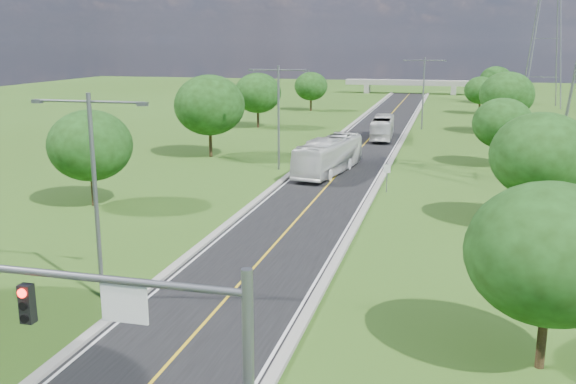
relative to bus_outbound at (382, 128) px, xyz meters
name	(u,v)px	position (x,y,z in m)	size (l,w,h in m)	color
ground	(361,148)	(-1.62, -7.19, -1.50)	(260.00, 260.00, 0.00)	#325217
road	(368,140)	(-1.62, -1.19, -1.47)	(8.00, 150.00, 0.06)	black
curb_left	(335,138)	(-5.87, -1.19, -1.39)	(0.50, 150.00, 0.22)	gray
curb_right	(402,141)	(2.63, -1.19, -1.39)	(0.50, 150.00, 0.22)	gray
signal_mast	(167,349)	(2.06, -68.19, 3.40)	(8.54, 0.33, 7.20)	slate
speed_limit_sign	(387,173)	(3.58, -29.20, 0.10)	(0.55, 0.09, 2.40)	slate
overpass	(410,83)	(-1.62, 72.81, 0.91)	(30.00, 3.00, 3.20)	gray
streetlight_near_left	(94,179)	(-7.62, -55.19, 4.44)	(5.90, 0.25, 10.00)	slate
streetlight_mid_left	(279,109)	(-7.62, -22.19, 4.44)	(5.90, 0.25, 10.00)	slate
streetlight_far_right	(424,87)	(4.38, 10.81, 4.44)	(5.90, 0.25, 10.00)	slate
power_tower_far	(547,31)	(24.38, 47.81, 12.51)	(9.00, 6.40, 28.00)	slate
tree_lb	(90,146)	(-17.62, -39.19, 3.14)	(6.30, 6.30, 7.33)	black
tree_lc	(209,105)	(-16.62, -17.19, 4.07)	(7.56, 7.56, 8.79)	black
tree_ld	(258,93)	(-18.62, 6.81, 3.45)	(6.72, 6.72, 7.82)	black
tree_le	(311,86)	(-16.12, 30.81, 2.83)	(5.88, 5.88, 6.84)	black
tree_ra	(550,253)	(12.38, -57.19, 3.14)	(6.30, 6.30, 7.33)	black
tree_rb	(542,156)	(14.38, -37.19, 3.45)	(6.72, 6.72, 7.82)	black
tree_rc	(503,123)	(13.38, -15.19, 2.83)	(5.88, 5.88, 6.84)	black
tree_rd	(507,95)	(15.38, 8.81, 3.76)	(7.14, 7.14, 8.30)	black
tree_re	(481,90)	(12.88, 32.81, 2.52)	(5.46, 5.46, 6.35)	black
tree_rf	(496,80)	(16.38, 52.81, 3.14)	(6.30, 6.30, 7.33)	black
bus_outbound	(382,128)	(0.00, 0.00, 0.00)	(2.42, 10.36, 2.88)	silver
bus_inbound	(329,156)	(-2.55, -22.91, 0.23)	(2.81, 12.00, 3.34)	silver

